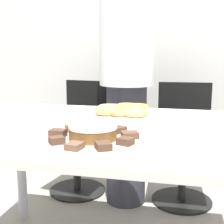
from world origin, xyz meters
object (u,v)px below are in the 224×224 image
object	(u,v)px
plate_donuts	(125,113)
napkin	(214,126)
office_chair_left	(80,140)
plate_cake	(93,140)
person_standing	(127,78)
frosted_cake	(93,132)
office_chair_right	(183,146)

from	to	relation	value
plate_donuts	napkin	bearing A→B (deg)	-24.60
office_chair_left	plate_cake	size ratio (longest dim) A/B	2.41
napkin	office_chair_left	bearing A→B (deg)	135.44
person_standing	frosted_cake	bearing A→B (deg)	-85.78
office_chair_left	plate_cake	world-z (taller)	office_chair_left
office_chair_right	frosted_cake	distance (m)	1.36
frosted_cake	napkin	world-z (taller)	frosted_cake
person_standing	plate_donuts	world-z (taller)	person_standing
plate_cake	napkin	bearing A→B (deg)	38.23
person_standing	office_chair_left	bearing A→B (deg)	161.07
person_standing	office_chair_right	distance (m)	0.66
office_chair_left	frosted_cake	bearing A→B (deg)	-58.51
office_chair_left	napkin	distance (m)	1.34
frosted_cake	napkin	size ratio (longest dim) A/B	1.27
person_standing	plate_cake	world-z (taller)	person_standing
plate_donuts	napkin	size ratio (longest dim) A/B	2.78
person_standing	plate_cake	xyz separation A→B (m)	(0.08, -1.12, -0.15)
office_chair_right	frosted_cake	bearing A→B (deg)	-106.53
plate_cake	napkin	world-z (taller)	plate_cake
plate_cake	frosted_cake	bearing A→B (deg)	0.00
plate_donuts	person_standing	bearing A→B (deg)	99.42
plate_donuts	frosted_cake	xyz separation A→B (m)	(-0.01, -0.55, 0.03)
person_standing	frosted_cake	xyz separation A→B (m)	(0.08, -1.12, -0.11)
office_chair_left	plate_donuts	distance (m)	0.94
person_standing	office_chair_right	size ratio (longest dim) A/B	2.00
person_standing	office_chair_right	bearing A→B (deg)	18.68
person_standing	plate_cake	size ratio (longest dim) A/B	4.82
office_chair_right	napkin	distance (m)	0.98
plate_cake	frosted_cake	world-z (taller)	frosted_cake
office_chair_right	plate_donuts	xyz separation A→B (m)	(-0.31, -0.71, 0.36)
office_chair_left	plate_donuts	xyz separation A→B (m)	(0.49, -0.71, 0.36)
plate_cake	plate_donuts	bearing A→B (deg)	88.67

